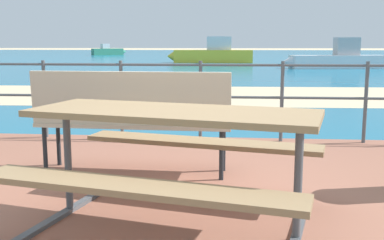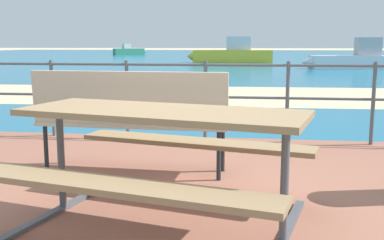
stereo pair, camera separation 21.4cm
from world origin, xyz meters
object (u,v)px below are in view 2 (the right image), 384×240
object	(u,v)px
picnic_table	(162,139)
boat_far	(232,54)
park_bench	(131,113)
boat_mid	(359,60)
boat_near	(130,51)

from	to	relation	value
picnic_table	boat_far	size ratio (longest dim) A/B	0.38
picnic_table	park_bench	world-z (taller)	park_bench
boat_mid	boat_far	size ratio (longest dim) A/B	0.98
park_bench	boat_near	world-z (taller)	boat_near
park_bench	boat_far	xyz separation A→B (m)	(-0.46, 26.37, -0.07)
boat_far	boat_mid	bearing A→B (deg)	135.03
picnic_table	boat_near	distance (m)	48.28
boat_near	boat_far	bearing A→B (deg)	-91.84
park_bench	picnic_table	bearing A→B (deg)	116.54
park_bench	boat_far	bearing A→B (deg)	-86.68
boat_far	boat_near	bearing A→B (deg)	-58.11
boat_near	boat_mid	world-z (taller)	boat_mid
park_bench	boat_far	world-z (taller)	boat_far
park_bench	boat_mid	world-z (taller)	boat_mid
boat_mid	park_bench	bearing A→B (deg)	62.22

